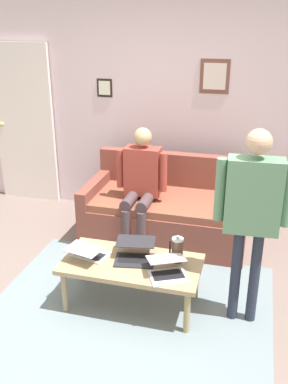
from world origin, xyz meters
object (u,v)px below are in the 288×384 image
object	(u,v)px
interior_door	(24,125)
coffee_table	(132,267)
french_press	(177,249)
couch	(167,211)
laptop_center	(135,253)
laptop_left	(89,253)
person_standing	(252,205)
laptop_right	(168,270)
person_seated	(141,181)

from	to	relation	value
interior_door	coffee_table	size ratio (longest dim) A/B	1.76
interior_door	french_press	world-z (taller)	interior_door
couch	laptop_center	bearing A→B (deg)	89.56
interior_door	couch	bearing A→B (deg)	163.30
coffee_table	french_press	size ratio (longest dim) A/B	4.81
laptop_left	french_press	world-z (taller)	french_press
couch	coffee_table	xyz separation A→B (m)	(0.02, 1.32, 0.07)
interior_door	couch	distance (m)	2.26
coffee_table	person_standing	size ratio (longest dim) A/B	0.72
coffee_table	laptop_right	world-z (taller)	laptop_right
person_seated	interior_door	bearing A→B (deg)	-24.98
laptop_left	laptop_right	size ratio (longest dim) A/B	0.89
laptop_left	laptop_center	distance (m)	0.40
interior_door	coffee_table	bearing A→B (deg)	136.36
laptop_left	person_standing	xyz separation A→B (m)	(-1.31, -0.07, 0.57)
interior_door	person_standing	distance (m)	3.51
person_standing	couch	bearing A→B (deg)	-54.24
laptop_right	person_standing	distance (m)	0.84
interior_door	person_seated	xyz separation A→B (m)	(-1.81, 0.84, -0.30)
coffee_table	laptop_right	size ratio (longest dim) A/B	2.82
person_standing	person_seated	world-z (taller)	person_standing
couch	french_press	size ratio (longest dim) A/B	7.31
person_seated	laptop_center	bearing A→B (deg)	102.76
coffee_table	french_press	world-z (taller)	french_press
laptop_center	coffee_table	bearing A→B (deg)	80.46
coffee_table	laptop_center	size ratio (longest dim) A/B	2.92
coffee_table	person_standing	bearing A→B (deg)	-176.76
coffee_table	person_standing	xyz separation A→B (m)	(-0.93, -0.05, 0.66)
interior_door	person_seated	world-z (taller)	interior_door
laptop_left	laptop_right	distance (m)	0.72
interior_door	laptop_right	distance (m)	3.17
person_standing	person_seated	bearing A→B (deg)	-42.00
coffee_table	person_seated	world-z (taller)	person_seated
coffee_table	laptop_left	size ratio (longest dim) A/B	3.17
couch	person_standing	xyz separation A→B (m)	(-0.91, 1.27, 0.73)
coffee_table	person_seated	bearing A→B (deg)	-78.53
couch	laptop_right	world-z (taller)	couch
person_seated	laptop_right	bearing A→B (deg)	114.73
couch	coffee_table	distance (m)	1.32
laptop_left	interior_door	bearing A→B (deg)	-49.76
french_press	person_seated	size ratio (longest dim) A/B	0.19
laptop_center	person_standing	bearing A→B (deg)	179.23
french_press	interior_door	bearing A→B (deg)	-37.13
french_press	person_standing	xyz separation A→B (m)	(-0.57, 0.07, 0.50)
laptop_left	person_standing	world-z (taller)	person_standing
person_seated	laptop_left	bearing A→B (deg)	81.96
laptop_center	person_seated	distance (m)	1.08
laptop_left	laptop_right	bearing A→B (deg)	172.24
interior_door	laptop_left	world-z (taller)	interior_door
french_press	laptop_left	bearing A→B (deg)	10.49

